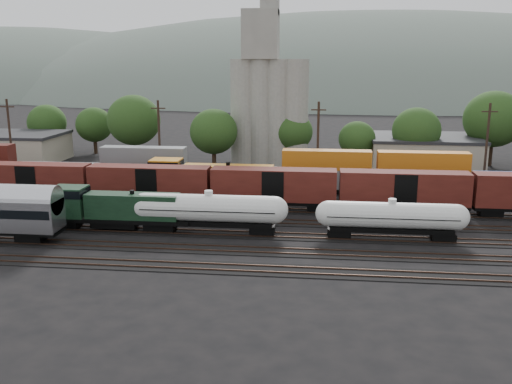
# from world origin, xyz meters

# --- Properties ---
(ground) EXTENTS (600.00, 600.00, 0.00)m
(ground) POSITION_xyz_m (0.00, 0.00, 0.00)
(ground) COLOR black
(tracks) EXTENTS (180.00, 33.20, 0.20)m
(tracks) POSITION_xyz_m (0.00, 0.00, 0.05)
(tracks) COLOR black
(tracks) RESTS_ON ground
(green_locomotive) EXTENTS (16.61, 2.93, 4.40)m
(green_locomotive) POSITION_xyz_m (-10.27, -5.00, 2.51)
(green_locomotive) COLOR black
(green_locomotive) RESTS_ON ground
(tank_car_a) EXTENTS (16.70, 2.99, 4.38)m
(tank_car_a) POSITION_xyz_m (0.90, -5.00, 2.61)
(tank_car_a) COLOR silver
(tank_car_a) RESTS_ON ground
(tank_car_b) EXTENTS (15.39, 2.76, 4.03)m
(tank_car_b) POSITION_xyz_m (19.74, -5.00, 2.42)
(tank_car_b) COLOR silver
(tank_car_b) RESTS_ON ground
(orange_locomotive) EXTENTS (19.65, 3.28, 4.91)m
(orange_locomotive) POSITION_xyz_m (-2.82, 10.00, 2.78)
(orange_locomotive) COLOR black
(orange_locomotive) RESTS_ON ground
(boxcar_string) EXTENTS (169.00, 2.90, 4.20)m
(boxcar_string) POSITION_xyz_m (6.89, 5.00, 3.12)
(boxcar_string) COLOR black
(boxcar_string) RESTS_ON ground
(container_wall) EXTENTS (162.33, 2.60, 5.80)m
(container_wall) POSITION_xyz_m (-14.98, 15.00, 2.52)
(container_wall) COLOR black
(container_wall) RESTS_ON ground
(grain_silo) EXTENTS (13.40, 5.00, 29.00)m
(grain_silo) POSITION_xyz_m (3.28, 36.00, 11.26)
(grain_silo) COLOR gray
(grain_silo) RESTS_ON ground
(industrial_sheds) EXTENTS (119.38, 17.26, 5.10)m
(industrial_sheds) POSITION_xyz_m (6.63, 35.25, 2.56)
(industrial_sheds) COLOR #9E937F
(industrial_sheds) RESTS_ON ground
(tree_band) EXTENTS (167.66, 20.50, 12.82)m
(tree_band) POSITION_xyz_m (2.66, 35.34, 7.00)
(tree_band) COLOR black
(tree_band) RESTS_ON ground
(utility_poles) EXTENTS (122.20, 0.36, 12.00)m
(utility_poles) POSITION_xyz_m (0.00, 22.00, 6.21)
(utility_poles) COLOR black
(utility_poles) RESTS_ON ground
(distant_hills) EXTENTS (860.00, 286.00, 130.00)m
(distant_hills) POSITION_xyz_m (23.92, 260.00, -20.56)
(distant_hills) COLOR #59665B
(distant_hills) RESTS_ON ground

